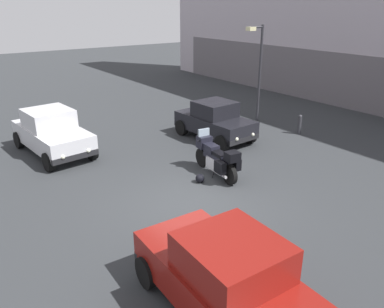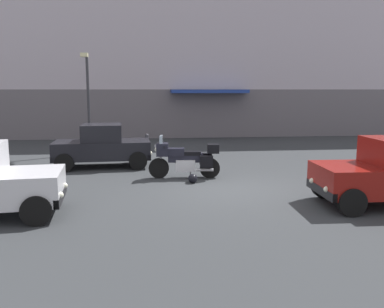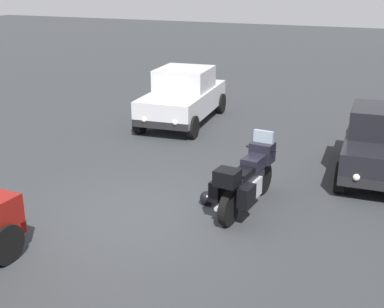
{
  "view_description": "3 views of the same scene",
  "coord_description": "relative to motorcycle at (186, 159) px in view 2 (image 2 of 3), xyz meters",
  "views": [
    {
      "loc": [
        7.59,
        -5.55,
        5.19
      ],
      "look_at": [
        -0.99,
        0.65,
        1.02
      ],
      "focal_mm": 35.84,
      "sensor_mm": 36.0,
      "label": 1
    },
    {
      "loc": [
        -2.36,
        -11.05,
        2.78
      ],
      "look_at": [
        -1.07,
        0.53,
        0.96
      ],
      "focal_mm": 38.42,
      "sensor_mm": 36.0,
      "label": 2
    },
    {
      "loc": [
        7.26,
        4.25,
        4.2
      ],
      "look_at": [
        -0.67,
        0.79,
        1.13
      ],
      "focal_mm": 46.72,
      "sensor_mm": 36.0,
      "label": 3
    }
  ],
  "objects": [
    {
      "name": "bollard_curbside",
      "position": [
        -1.2,
        5.54,
        -0.17
      ],
      "size": [
        0.16,
        0.16,
        0.85
      ],
      "color": "#333338",
      "rests_on": "ground"
    },
    {
      "name": "helmet",
      "position": [
        0.14,
        -0.75,
        -0.48
      ],
      "size": [
        0.28,
        0.28,
        0.28
      ],
      "primitive_type": "sphere",
      "color": "black",
      "rests_on": "ground"
    },
    {
      "name": "streetlamp_curbside",
      "position": [
        -3.7,
        5.37,
        2.05
      ],
      "size": [
        0.28,
        0.94,
        4.34
      ],
      "color": "#2D2D33",
      "rests_on": "ground"
    },
    {
      "name": "motorcycle",
      "position": [
        0.0,
        0.0,
        0.0
      ],
      "size": [
        2.26,
        0.84,
        1.36
      ],
      "rotation": [
        0.0,
        0.0,
        3.04
      ],
      "color": "black",
      "rests_on": "ground"
    },
    {
      "name": "car_compact_side",
      "position": [
        -2.82,
        2.22,
        0.15
      ],
      "size": [
        3.53,
        1.85,
        1.56
      ],
      "rotation": [
        0.0,
        0.0,
        0.05
      ],
      "color": "black",
      "rests_on": "ground"
    },
    {
      "name": "ground_plane",
      "position": [
        1.13,
        -1.71,
        -0.62
      ],
      "size": [
        80.0,
        80.0,
        0.0
      ],
      "primitive_type": "plane",
      "color": "#2D3033"
    },
    {
      "name": "building_facade_rear",
      "position": [
        1.14,
        12.23,
        6.03
      ],
      "size": [
        38.75,
        3.4,
        13.4
      ],
      "color": "#B2A8B2",
      "rests_on": "ground"
    }
  ]
}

